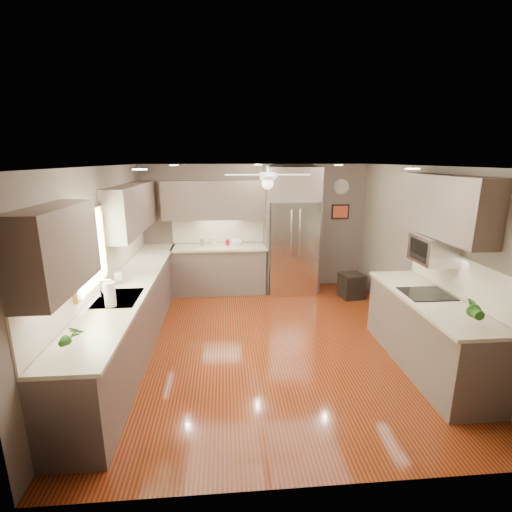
{
  "coord_description": "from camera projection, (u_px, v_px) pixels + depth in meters",
  "views": [
    {
      "loc": [
        -0.6,
        -4.9,
        2.59
      ],
      "look_at": [
        -0.14,
        0.6,
        1.14
      ],
      "focal_mm": 26.0,
      "sensor_mm": 36.0,
      "label": 1
    }
  ],
  "objects": [
    {
      "name": "floor",
      "position": [
        269.0,
        342.0,
        5.43
      ],
      "size": [
        5.0,
        5.0,
        0.0
      ],
      "primitive_type": "plane",
      "color": "#4D150A",
      "rests_on": "ground"
    },
    {
      "name": "ceiling",
      "position": [
        270.0,
        166.0,
        4.79
      ],
      "size": [
        5.0,
        5.0,
        0.0
      ],
      "primitive_type": "plane",
      "rotation": [
        3.14,
        0.0,
        0.0
      ],
      "color": "white",
      "rests_on": "ground"
    },
    {
      "name": "wall_back",
      "position": [
        255.0,
        227.0,
        7.52
      ],
      "size": [
        4.5,
        0.0,
        4.5
      ],
      "primitive_type": "plane",
      "rotation": [
        1.57,
        0.0,
        0.0
      ],
      "color": "brown",
      "rests_on": "ground"
    },
    {
      "name": "wall_front",
      "position": [
        310.0,
        349.0,
        2.7
      ],
      "size": [
        4.5,
        0.0,
        4.5
      ],
      "primitive_type": "plane",
      "rotation": [
        -1.57,
        0.0,
        0.0
      ],
      "color": "brown",
      "rests_on": "ground"
    },
    {
      "name": "wall_left",
      "position": [
        102.0,
        263.0,
        4.93
      ],
      "size": [
        0.0,
        5.0,
        5.0
      ],
      "primitive_type": "plane",
      "rotation": [
        1.57,
        0.0,
        1.57
      ],
      "color": "brown",
      "rests_on": "ground"
    },
    {
      "name": "wall_right",
      "position": [
        426.0,
        256.0,
        5.29
      ],
      "size": [
        0.0,
        5.0,
        5.0
      ],
      "primitive_type": "plane",
      "rotation": [
        1.57,
        0.0,
        -1.57
      ],
      "color": "brown",
      "rests_on": "ground"
    },
    {
      "name": "canister_b",
      "position": [
        202.0,
        242.0,
        7.26
      ],
      "size": [
        0.09,
        0.09,
        0.13
      ],
      "primitive_type": "cylinder",
      "rotation": [
        0.0,
        0.0,
        0.08
      ],
      "color": "silver",
      "rests_on": "back_run"
    },
    {
      "name": "canister_c",
      "position": [
        213.0,
        242.0,
        7.24
      ],
      "size": [
        0.14,
        0.14,
        0.19
      ],
      "primitive_type": "cylinder",
      "rotation": [
        0.0,
        0.0,
        0.22
      ],
      "color": "beige",
      "rests_on": "back_run"
    },
    {
      "name": "canister_d",
      "position": [
        228.0,
        242.0,
        7.3
      ],
      "size": [
        0.09,
        0.09,
        0.12
      ],
      "primitive_type": "cylinder",
      "rotation": [
        0.0,
        0.0,
        0.18
      ],
      "color": "maroon",
      "rests_on": "back_run"
    },
    {
      "name": "soap_bottle",
      "position": [
        119.0,
        275.0,
        5.08
      ],
      "size": [
        0.12,
        0.12,
        0.21
      ],
      "primitive_type": "imported",
      "rotation": [
        0.0,
        0.0,
        0.28
      ],
      "color": "white",
      "rests_on": "left_run"
    },
    {
      "name": "potted_plant_left",
      "position": [
        72.0,
        336.0,
        3.24
      ],
      "size": [
        0.18,
        0.13,
        0.3
      ],
      "primitive_type": "imported",
      "rotation": [
        0.0,
        0.0,
        -0.17
      ],
      "color": "#28621C",
      "rests_on": "left_run"
    },
    {
      "name": "potted_plant_right",
      "position": [
        475.0,
        310.0,
        3.77
      ],
      "size": [
        0.21,
        0.18,
        0.33
      ],
      "primitive_type": "imported",
      "rotation": [
        0.0,
        0.0,
        -0.19
      ],
      "color": "#28621C",
      "rests_on": "right_run"
    },
    {
      "name": "bowl",
      "position": [
        237.0,
        244.0,
        7.29
      ],
      "size": [
        0.23,
        0.23,
        0.05
      ],
      "primitive_type": "imported",
      "rotation": [
        0.0,
        0.0,
        0.03
      ],
      "color": "beige",
      "rests_on": "back_run"
    },
    {
      "name": "left_run",
      "position": [
        132.0,
        311.0,
        5.29
      ],
      "size": [
        0.65,
        4.7,
        1.45
      ],
      "color": "brown",
      "rests_on": "ground"
    },
    {
      "name": "back_run",
      "position": [
        220.0,
        268.0,
        7.37
      ],
      "size": [
        1.85,
        0.65,
        1.45
      ],
      "color": "brown",
      "rests_on": "ground"
    },
    {
      "name": "uppers",
      "position": [
        215.0,
        208.0,
        5.58
      ],
      "size": [
        4.5,
        4.7,
        0.95
      ],
      "color": "brown",
      "rests_on": "wall_left"
    },
    {
      "name": "window",
      "position": [
        88.0,
        250.0,
        4.37
      ],
      "size": [
        0.05,
        1.12,
        0.92
      ],
      "color": "#BFF2B2",
      "rests_on": "wall_left"
    },
    {
      "name": "sink",
      "position": [
        118.0,
        300.0,
        4.56
      ],
      "size": [
        0.5,
        0.7,
        0.32
      ],
      "color": "silver",
      "rests_on": "left_run"
    },
    {
      "name": "refrigerator",
      "position": [
        292.0,
        233.0,
        7.26
      ],
      "size": [
        1.06,
        0.75,
        2.45
      ],
      "color": "silver",
      "rests_on": "ground"
    },
    {
      "name": "right_run",
      "position": [
        428.0,
        331.0,
        4.69
      ],
      "size": [
        0.7,
        2.2,
        1.45
      ],
      "color": "brown",
      "rests_on": "ground"
    },
    {
      "name": "microwave",
      "position": [
        434.0,
        250.0,
        4.68
      ],
      "size": [
        0.43,
        0.55,
        0.34
      ],
      "color": "silver",
      "rests_on": "wall_right"
    },
    {
      "name": "ceiling_fan",
      "position": [
        268.0,
        178.0,
        5.12
      ],
      "size": [
        1.18,
        1.18,
        0.32
      ],
      "color": "white",
      "rests_on": "ceiling"
    },
    {
      "name": "recessed_lights",
      "position": [
        264.0,
        166.0,
        5.18
      ],
      "size": [
        2.84,
        3.14,
        0.01
      ],
      "color": "white",
      "rests_on": "ceiling"
    },
    {
      "name": "wall_clock",
      "position": [
        342.0,
        187.0,
        7.44
      ],
      "size": [
        0.3,
        0.03,
        0.3
      ],
      "color": "white",
      "rests_on": "wall_back"
    },
    {
      "name": "framed_print",
      "position": [
        340.0,
        212.0,
        7.56
      ],
      "size": [
        0.36,
        0.03,
        0.3
      ],
      "color": "black",
      "rests_on": "wall_back"
    },
    {
      "name": "stool",
      "position": [
        351.0,
        285.0,
        7.12
      ],
      "size": [
        0.46,
        0.46,
        0.48
      ],
      "color": "black",
      "rests_on": "ground"
    },
    {
      "name": "paper_towel",
      "position": [
        110.0,
        295.0,
        4.26
      ],
      "size": [
        0.13,
        0.13,
        0.32
      ],
      "color": "white",
      "rests_on": "left_run"
    }
  ]
}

